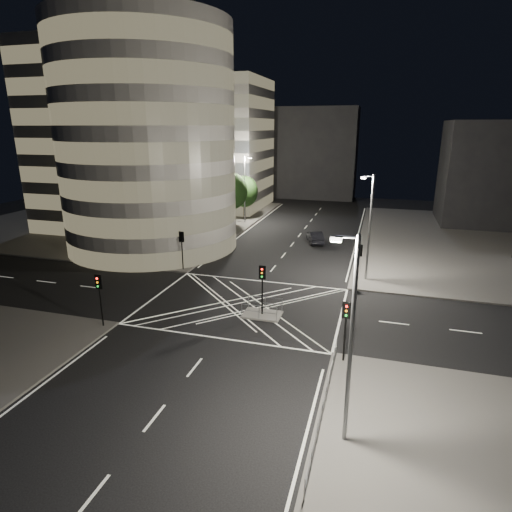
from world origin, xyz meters
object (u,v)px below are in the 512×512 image
(central_island, at_px, (262,315))
(sedan, at_px, (315,237))
(traffic_signal_fr, at_px, (359,258))
(traffic_signal_nr, at_px, (346,320))
(street_lamp_left_far, at_px, (245,187))
(street_lamp_left_near, at_px, (196,208))
(traffic_signal_island, at_px, (262,281))
(street_lamp_right_near, at_px, (350,336))
(street_lamp_right_far, at_px, (369,225))
(traffic_signal_fl, at_px, (182,243))
(traffic_signal_nl, at_px, (99,291))

(central_island, xyz_separation_m, sedan, (0.61, 23.09, 0.68))
(traffic_signal_fr, distance_m, traffic_signal_nr, 13.60)
(street_lamp_left_far, bearing_deg, traffic_signal_fr, -51.83)
(street_lamp_left_near, bearing_deg, sedan, 38.51)
(traffic_signal_island, relative_size, street_lamp_right_near, 0.40)
(street_lamp_right_near, bearing_deg, street_lamp_left_near, 125.97)
(street_lamp_right_far, bearing_deg, central_island, -125.30)
(traffic_signal_nr, distance_m, street_lamp_right_near, 7.69)
(traffic_signal_fl, distance_m, traffic_signal_fr, 17.60)
(street_lamp_left_far, distance_m, street_lamp_right_far, 28.23)
(traffic_signal_nl, xyz_separation_m, street_lamp_right_near, (18.24, -7.20, 2.63))
(central_island, height_order, traffic_signal_fl, traffic_signal_fl)
(central_island, height_order, traffic_signal_island, traffic_signal_island)
(central_island, relative_size, street_lamp_left_far, 0.30)
(traffic_signal_fr, xyz_separation_m, traffic_signal_nr, (0.00, -13.60, 0.00))
(traffic_signal_nl, distance_m, sedan, 30.67)
(traffic_signal_fr, bearing_deg, traffic_signal_fl, 180.00)
(traffic_signal_fl, xyz_separation_m, traffic_signal_island, (10.80, -8.30, 0.00))
(sedan, bearing_deg, traffic_signal_island, 68.97)
(traffic_signal_fr, relative_size, street_lamp_right_near, 0.40)
(traffic_signal_fl, xyz_separation_m, traffic_signal_nl, (0.00, -13.60, 0.00))
(traffic_signal_fr, distance_m, sedan, 16.17)
(traffic_signal_island, relative_size, street_lamp_left_far, 0.40)
(street_lamp_left_near, bearing_deg, street_lamp_right_near, -54.03)
(traffic_signal_nl, xyz_separation_m, sedan, (11.41, 28.39, -2.16))
(sedan, bearing_deg, central_island, 68.97)
(traffic_signal_island, xyz_separation_m, street_lamp_right_far, (7.44, 10.50, 2.63))
(traffic_signal_nl, distance_m, traffic_signal_island, 12.03)
(street_lamp_left_near, bearing_deg, traffic_signal_nr, -45.87)
(traffic_signal_island, bearing_deg, traffic_signal_fl, 142.46)
(central_island, xyz_separation_m, traffic_signal_nr, (6.80, -5.30, 2.84))
(central_island, relative_size, traffic_signal_nl, 0.75)
(street_lamp_left_far, relative_size, sedan, 2.19)
(traffic_signal_fr, distance_m, street_lamp_left_near, 19.14)
(traffic_signal_fl, relative_size, traffic_signal_nl, 1.00)
(central_island, distance_m, street_lamp_right_near, 15.54)
(street_lamp_left_far, height_order, sedan, street_lamp_left_far)
(traffic_signal_island, bearing_deg, sedan, 88.48)
(traffic_signal_fr, xyz_separation_m, sedan, (-6.19, 14.79, -2.16))
(street_lamp_right_near, bearing_deg, traffic_signal_nl, 158.45)
(central_island, distance_m, traffic_signal_nr, 9.08)
(sedan, bearing_deg, traffic_signal_fr, 93.20)
(traffic_signal_fl, distance_m, street_lamp_left_far, 23.36)
(traffic_signal_fl, bearing_deg, street_lamp_left_far, 91.57)
(traffic_signal_fl, xyz_separation_m, traffic_signal_nr, (17.60, -13.60, 0.00))
(traffic_signal_island, bearing_deg, traffic_signal_nr, -37.93)
(central_island, xyz_separation_m, traffic_signal_island, (0.00, 0.00, 2.84))
(traffic_signal_island, distance_m, street_lamp_right_near, 14.78)
(street_lamp_right_near, bearing_deg, central_island, 120.75)
(traffic_signal_nr, height_order, street_lamp_right_near, street_lamp_right_near)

